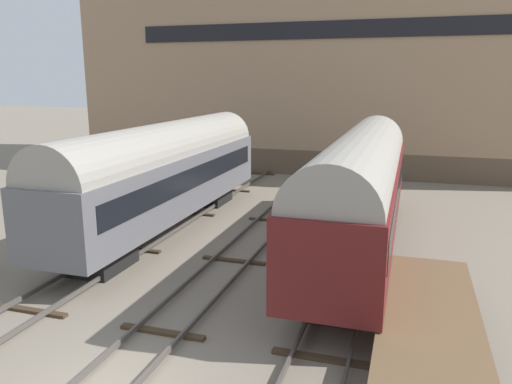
# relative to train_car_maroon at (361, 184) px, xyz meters

# --- Properties ---
(train_car_maroon) EXTENTS (3.01, 17.33, 5.11)m
(train_car_maroon) POSITION_rel_train_car_maroon_xyz_m (0.00, 0.00, 0.00)
(train_car_maroon) COLOR black
(train_car_maroon) RESTS_ON ground
(train_car_grey) EXTENTS (3.08, 16.76, 5.11)m
(train_car_grey) POSITION_rel_train_car_maroon_xyz_m (-9.12, 0.60, -0.01)
(train_car_grey) COLOR black
(train_car_grey) RESTS_ON ground
(station_platform) EXTENTS (2.62, 15.04, 0.96)m
(station_platform) POSITION_rel_train_car_maroon_xyz_m (2.63, -10.27, -2.01)
(station_platform) COLOR brown
(station_platform) RESTS_ON ground
(warehouse_building) EXTENTS (38.90, 11.99, 18.96)m
(warehouse_building) POSITION_rel_train_car_maroon_xyz_m (-4.82, 21.89, 6.58)
(warehouse_building) COLOR brown
(warehouse_building) RESTS_ON ground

